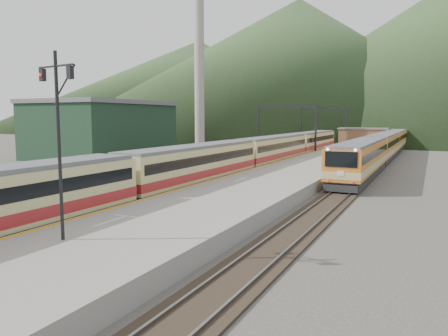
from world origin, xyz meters
The scene contains 18 objects.
track_main centered at (0.00, 40.00, 0.07)m, with size 2.60×200.00×0.23m.
track_far centered at (-5.00, 40.00, 0.07)m, with size 2.60×200.00×0.23m.
track_second centered at (11.50, 40.00, 0.07)m, with size 2.60×200.00×0.23m.
platform centered at (5.60, 38.00, 0.50)m, with size 8.00×100.00×1.00m, color gray.
gantry_near centered at (-2.85, 55.00, 5.59)m, with size 9.55×0.25×8.00m.
gantry_far centered at (-2.85, 80.00, 5.59)m, with size 9.55×0.25×8.00m.
warehouse centered at (-28.00, 42.00, 4.32)m, with size 14.50×20.50×8.60m.
smokestack centered at (-22.00, 62.00, 15.00)m, with size 1.80×1.80×30.00m, color #9E998E.
station_shed centered at (5.60, 78.00, 2.57)m, with size 9.40×4.40×3.10m.
hill_a centered at (-40.00, 190.00, 30.00)m, with size 180.00×180.00×60.00m, color #27411E.
hill_d centered at (-120.00, 240.00, 27.50)m, with size 200.00×200.00×55.00m, color #27411E.
main_train centered at (0.00, 31.18, 1.97)m, with size 2.86×78.37×3.49m.
second_train centered at (11.50, 54.58, 2.07)m, with size 3.01×61.79×3.68m.
signal_mast centered at (4.20, 2.57, 5.64)m, with size 2.18×0.49×7.65m.
short_signal_a centered at (-2.89, 7.12, 1.46)m, with size 0.23×0.18×2.27m.
short_signal_b centered at (-2.94, 29.51, 1.46)m, with size 0.26×0.23×2.27m.
short_signal_c centered at (-6.77, 15.09, 1.46)m, with size 0.22×0.17×2.27m.
worker centered at (-6.31, 8.24, 0.87)m, with size 0.63×0.41×1.73m, color #1E2330.
Camera 1 is at (17.84, -10.42, 6.02)m, focal length 35.00 mm.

